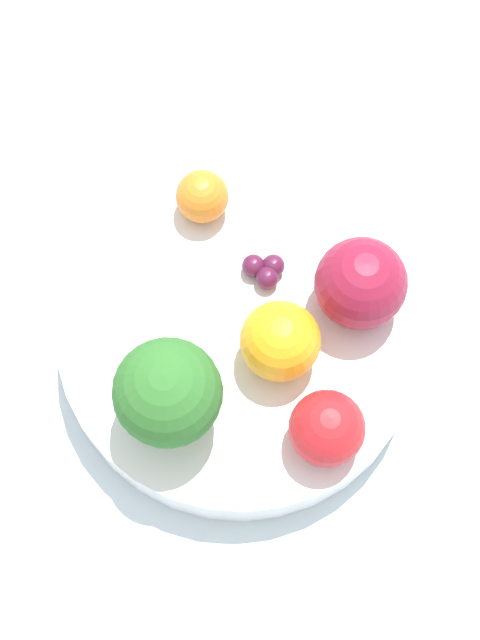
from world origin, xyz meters
TOP-DOWN VIEW (x-y plane):
  - ground_plane at (0.00, 0.00)m, footprint 6.00×6.00m
  - table_surface at (0.00, 0.00)m, footprint 1.20×1.20m
  - bowl at (0.00, 0.00)m, footprint 0.23×0.23m
  - broccoli at (-0.07, -0.02)m, footprint 0.06×0.06m
  - apple_red at (-0.00, -0.09)m, footprint 0.05×0.05m
  - apple_green at (0.07, -0.03)m, footprint 0.06×0.06m
  - orange_front at (0.01, -0.03)m, footprint 0.05×0.05m
  - orange_back at (0.03, 0.08)m, footprint 0.03×0.03m
  - grape_cluster at (0.03, 0.02)m, footprint 0.03×0.03m

SIDE VIEW (x-z plane):
  - ground_plane at x=0.00m, z-range 0.00..0.00m
  - table_surface at x=0.00m, z-range 0.00..0.02m
  - bowl at x=0.00m, z-range 0.02..0.06m
  - grape_cluster at x=0.03m, z-range 0.06..0.08m
  - orange_back at x=0.03m, z-range 0.06..0.10m
  - apple_red at x=0.00m, z-range 0.06..0.11m
  - orange_front at x=0.01m, z-range 0.06..0.11m
  - apple_green at x=0.07m, z-range 0.06..0.12m
  - broccoli at x=-0.07m, z-range 0.07..0.14m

